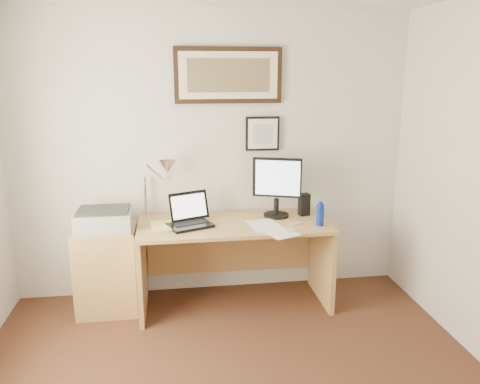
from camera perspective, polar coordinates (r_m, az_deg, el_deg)
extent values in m
cube|color=silver|center=(4.16, -3.46, 4.32)|extent=(3.50, 0.02, 2.50)
cube|color=#B0854A|center=(4.13, -15.87, -9.14)|extent=(0.50, 0.40, 0.73)
cylinder|color=#0C289E|center=(3.90, 9.75, -2.75)|extent=(0.06, 0.06, 0.18)
cylinder|color=#0C289E|center=(3.87, 9.82, -1.31)|extent=(0.03, 0.03, 0.02)
cube|color=black|center=(4.15, 7.82, -1.52)|extent=(0.10, 0.09, 0.19)
cube|color=white|center=(3.72, 4.68, -4.86)|extent=(0.32, 0.37, 0.00)
cube|color=white|center=(3.86, 3.04, -4.08)|extent=(0.28, 0.37, 0.00)
cube|color=#EACF6F|center=(3.75, 6.14, -4.65)|extent=(0.09, 0.09, 0.01)
cylinder|color=white|center=(3.92, 6.95, -3.82)|extent=(0.14, 0.06, 0.02)
imported|color=#ECE76F|center=(3.87, -10.77, -4.18)|extent=(0.22, 0.28, 0.02)
cube|color=#B0854A|center=(3.94, -0.72, -3.96)|extent=(1.60, 0.70, 0.03)
cube|color=#B0854A|center=(4.06, -11.85, -9.41)|extent=(0.04, 0.65, 0.72)
cube|color=#B0854A|center=(4.24, 9.92, -8.24)|extent=(0.04, 0.65, 0.72)
cube|color=#B0854A|center=(4.34, -1.28, -6.17)|extent=(1.50, 0.03, 0.55)
cube|color=black|center=(3.85, -6.11, -4.07)|extent=(0.40, 0.35, 0.02)
cube|color=black|center=(3.87, -6.13, -3.73)|extent=(0.31, 0.22, 0.00)
cube|color=black|center=(3.94, -6.23, -1.68)|extent=(0.34, 0.19, 0.23)
cube|color=white|center=(3.93, -6.23, -1.72)|extent=(0.30, 0.16, 0.18)
cylinder|color=black|center=(4.12, 4.42, -2.82)|extent=(0.22, 0.22, 0.02)
cylinder|color=black|center=(4.09, 4.44, -1.75)|extent=(0.04, 0.04, 0.14)
cube|color=black|center=(4.02, 4.55, 1.77)|extent=(0.41, 0.17, 0.34)
cube|color=white|center=(4.00, 4.61, 1.71)|extent=(0.36, 0.13, 0.30)
cube|color=#AAAAAD|center=(3.95, -16.22, -3.38)|extent=(0.44, 0.34, 0.16)
cube|color=#2C2C2C|center=(3.92, -16.31, -2.13)|extent=(0.40, 0.30, 0.02)
cylinder|color=silver|center=(4.14, -11.47, -0.52)|extent=(0.02, 0.02, 0.36)
cylinder|color=silver|center=(4.03, -10.24, 2.33)|extent=(0.15, 0.23, 0.19)
cone|color=silver|center=(3.95, -8.86, 3.06)|extent=(0.16, 0.18, 0.15)
cube|color=black|center=(4.08, -1.42, 14.03)|extent=(0.92, 0.03, 0.47)
cube|color=#F3E4CB|center=(4.06, -1.39, 14.03)|extent=(0.84, 0.01, 0.39)
cube|color=brown|center=(4.06, -1.39, 14.03)|extent=(0.70, 0.00, 0.28)
cube|color=black|center=(4.16, 2.76, 7.13)|extent=(0.30, 0.02, 0.30)
cube|color=white|center=(4.15, 2.80, 7.10)|extent=(0.26, 0.00, 0.26)
cube|color=#AEB3B8|center=(4.14, 2.81, 7.09)|extent=(0.17, 0.00, 0.17)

